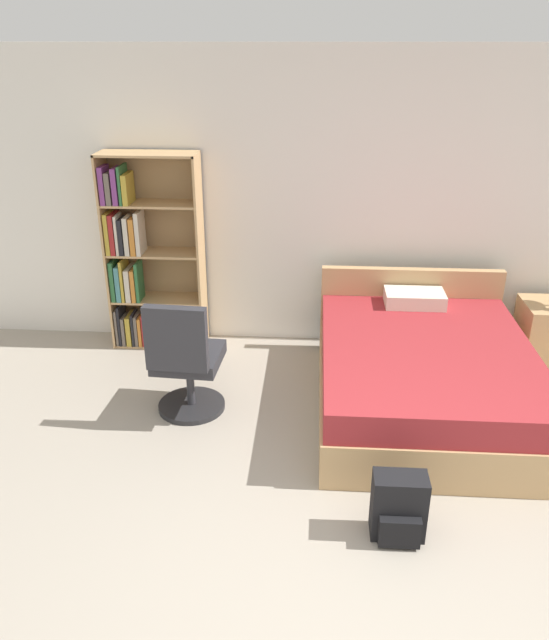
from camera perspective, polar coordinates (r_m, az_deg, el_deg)
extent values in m
plane|color=#A39989|center=(3.43, 8.78, -25.95)|extent=(14.00, 14.00, 0.00)
cube|color=white|center=(5.58, 7.23, 10.45)|extent=(9.00, 0.06, 2.60)
cube|color=tan|center=(5.78, -14.84, 5.97)|extent=(0.02, 0.33, 1.76)
cube|color=tan|center=(5.57, -6.74, 5.95)|extent=(0.02, 0.33, 1.76)
cube|color=#A48256|center=(5.81, -10.49, 6.47)|extent=(0.84, 0.01, 1.76)
cube|color=tan|center=(5.99, -10.22, -1.94)|extent=(0.80, 0.31, 0.02)
cube|color=#665B51|center=(5.99, -13.95, -0.36)|extent=(0.02, 0.25, 0.34)
cube|color=black|center=(5.97, -13.75, -0.24)|extent=(0.02, 0.23, 0.38)
cube|color=#665B51|center=(5.96, -13.47, -0.82)|extent=(0.03, 0.18, 0.27)
cube|color=gold|center=(5.96, -12.97, -0.72)|extent=(0.04, 0.22, 0.28)
cube|color=black|center=(5.93, -12.64, -0.67)|extent=(0.02, 0.19, 0.31)
cube|color=#665B51|center=(5.93, -12.34, -0.73)|extent=(0.03, 0.21, 0.29)
cube|color=orange|center=(5.92, -12.02, -0.82)|extent=(0.03, 0.20, 0.28)
cube|color=maroon|center=(5.93, -11.58, -0.61)|extent=(0.04, 0.25, 0.30)
cube|color=tan|center=(5.81, -10.53, 1.96)|extent=(0.80, 0.31, 0.02)
cube|color=#2D6638|center=(5.81, -14.35, 3.65)|extent=(0.04, 0.23, 0.37)
cube|color=teal|center=(5.79, -13.91, 3.40)|extent=(0.04, 0.20, 0.33)
cube|color=gold|center=(5.78, -13.53, 3.69)|extent=(0.02, 0.23, 0.38)
cube|color=beige|center=(5.79, -13.01, 3.36)|extent=(0.04, 0.25, 0.30)
cube|color=orange|center=(5.77, -12.56, 3.31)|extent=(0.04, 0.23, 0.30)
cube|color=#2D6638|center=(5.73, -12.26, 3.53)|extent=(0.03, 0.20, 0.36)
cube|color=tan|center=(5.66, -10.87, 6.07)|extent=(0.80, 0.31, 0.02)
cube|color=gold|center=(5.67, -14.84, 7.74)|extent=(0.04, 0.21, 0.36)
cube|color=maroon|center=(5.67, -14.36, 7.76)|extent=(0.04, 0.24, 0.35)
cube|color=beige|center=(5.64, -14.04, 7.65)|extent=(0.02, 0.19, 0.35)
cube|color=black|center=(5.63, -13.68, 7.51)|extent=(0.04, 0.19, 0.31)
cube|color=beige|center=(5.61, -13.21, 7.58)|extent=(0.04, 0.19, 0.33)
cube|color=orange|center=(5.62, -12.62, 7.62)|extent=(0.04, 0.24, 0.32)
cube|color=beige|center=(5.59, -12.19, 7.86)|extent=(0.04, 0.23, 0.37)
cube|color=tan|center=(5.54, -11.23, 10.39)|extent=(0.80, 0.31, 0.02)
cube|color=#7A387F|center=(5.56, -15.29, 11.84)|extent=(0.04, 0.20, 0.32)
cube|color=#665B51|center=(5.58, -14.68, 11.68)|extent=(0.04, 0.25, 0.27)
cube|color=#7A387F|center=(5.53, -14.19, 11.84)|extent=(0.04, 0.21, 0.31)
cube|color=#2D6638|center=(5.53, -13.68, 11.98)|extent=(0.02, 0.24, 0.32)
cube|color=gold|center=(5.53, -13.25, 11.65)|extent=(0.04, 0.24, 0.25)
cube|color=tan|center=(5.46, -11.60, 14.67)|extent=(0.84, 0.33, 0.02)
cube|color=tan|center=(4.94, 13.40, -6.22)|extent=(1.58, 2.04, 0.33)
cube|color=maroon|center=(4.81, 13.72, -3.42)|extent=(1.55, 2.00, 0.22)
cube|color=tan|center=(5.71, 12.21, 0.82)|extent=(1.58, 0.08, 0.80)
cube|color=silver|center=(5.44, 12.68, 1.95)|extent=(0.50, 0.30, 0.12)
cylinder|color=#232326|center=(4.93, -7.57, -7.74)|extent=(0.51, 0.51, 0.04)
cylinder|color=#333338|center=(4.83, -7.69, -5.77)|extent=(0.06, 0.06, 0.35)
cube|color=#2D2D33|center=(4.72, -7.85, -3.40)|extent=(0.51, 0.51, 0.10)
cube|color=#2D2D33|center=(4.36, -9.00, -1.74)|extent=(0.44, 0.11, 0.48)
cube|color=tan|center=(5.92, 23.74, -1.16)|extent=(0.48, 0.48, 0.56)
cube|color=black|center=(3.76, 11.28, -16.29)|extent=(0.31, 0.17, 0.40)
cube|color=black|center=(3.74, 11.37, -18.50)|extent=(0.23, 0.06, 0.18)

